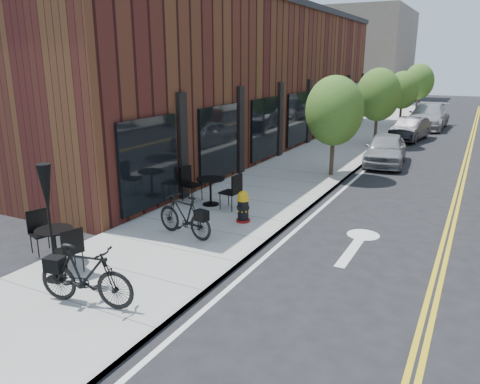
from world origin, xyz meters
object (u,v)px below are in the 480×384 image
Objects in this scene: patio_umbrella at (47,198)px; bistro_set_c at (211,188)px; parked_car_c at (428,116)px; bistro_set_b at (55,241)px; parked_car_a at (386,149)px; fire_hydrant at (243,207)px; parked_car_b at (410,129)px; bicycle_left at (184,216)px; bicycle_right at (86,276)px.

bistro_set_c is at bearing 88.42° from patio_umbrella.
parked_car_c reaches higher than bistro_set_c.
bistro_set_b is 0.47× the size of parked_car_a.
parked_car_b reaches higher than fire_hydrant.
bistro_set_c is at bearing -98.18° from parked_car_c.
parked_car_a is at bearing 177.56° from bicycle_left.
fire_hydrant is at bearing -93.84° from parked_car_c.
parked_car_c is at bearing 87.38° from bistro_set_c.
parked_car_a is (4.40, 14.29, 0.06)m from bistro_set_b.
bistro_set_b is at bearing -112.76° from parked_car_a.
fire_hydrant is at bearing 164.68° from bicycle_left.
fire_hydrant is 0.22× the size of parked_car_a.
bicycle_left is 0.93× the size of bicycle_right.
bistro_set_c reaches higher than bistro_set_b.
patio_umbrella is (-0.16, -5.89, 1.18)m from bistro_set_c.
parked_car_b reaches higher than bicycle_right.
bistro_set_c is 0.36× the size of parked_car_c.
bistro_set_c is at bearing 134.84° from fire_hydrant.
parked_car_c reaches higher than bistro_set_b.
bicycle_left is 11.96m from parked_car_a.
bicycle_left is at bearing 77.09° from bistro_set_b.
bicycle_right is at bearing -104.47° from parked_car_a.
parked_car_b is 5.65m from parked_car_c.
parked_car_a is at bearing 75.84° from bistro_set_c.
parked_car_b reaches higher than bistro_set_b.
parked_car_b is (2.77, 19.00, -0.01)m from bicycle_left.
bicycle_left is 0.44× the size of parked_car_a.
bicycle_right is 0.48× the size of parked_car_a.
bistro_set_c is at bearing -94.59° from parked_car_b.
bicycle_right reaches higher than bicycle_left.
parked_car_a reaches higher than bistro_set_c.
parked_car_c is (0.32, 5.64, 0.17)m from parked_car_b.
parked_car_b is (0.00, 7.36, -0.04)m from parked_car_a.
bistro_set_b is 27.70m from parked_car_c.
bicycle_right reaches higher than fire_hydrant.
patio_umbrella is at bearing -24.15° from bistro_set_b.
patio_umbrella is at bearing -109.66° from parked_car_a.
bicycle_right is at bearing -88.32° from parked_car_b.
parked_car_c reaches higher than parked_car_b.
bistro_set_c is at bearing -152.21° from bicycle_left.
bistro_set_c is (-1.61, 0.95, 0.12)m from fire_hydrant.
bicycle_right is 0.49× the size of parked_car_b.
parked_car_a is (2.39, 15.38, -0.01)m from bicycle_right.
bicycle_right is 0.80× the size of patio_umbrella.
parked_car_a is (2.77, 11.63, 0.03)m from bicycle_left.
bicycle_left is at bearing -131.00° from fire_hydrant.
fire_hydrant is 5.42m from patio_umbrella.
parked_car_a is at bearing -89.60° from parked_car_c.
patio_umbrella reaches higher than parked_car_a.
parked_car_a reaches higher than fire_hydrant.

